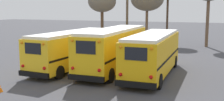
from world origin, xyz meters
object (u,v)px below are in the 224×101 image
(utility_pole, at_px, (127,16))
(school_bus_0, at_px, (73,48))
(bare_tree_0, at_px, (102,2))
(traffic_cone, at_px, (0,88))
(school_bus_2, at_px, (153,53))
(school_bus_1, at_px, (114,48))

(utility_pole, bearing_deg, school_bus_0, -97.10)
(utility_pole, distance_m, bare_tree_0, 5.00)
(bare_tree_0, bearing_deg, utility_pole, -29.50)
(utility_pole, xyz_separation_m, bare_tree_0, (-4.13, 2.34, 1.58))
(bare_tree_0, relative_size, traffic_cone, 14.17)
(bare_tree_0, bearing_deg, traffic_cone, -83.93)
(school_bus_0, distance_m, utility_pole, 10.53)
(school_bus_2, bearing_deg, traffic_cone, -134.79)
(school_bus_0, relative_size, utility_pole, 1.28)
(school_bus_0, relative_size, school_bus_2, 1.05)
(utility_pole, height_order, traffic_cone, utility_pole)
(school_bus_0, distance_m, bare_tree_0, 13.44)
(school_bus_2, xyz_separation_m, bare_tree_0, (-9.62, 12.57, 4.01))
(school_bus_1, bearing_deg, bare_tree_0, 117.90)
(utility_pole, height_order, bare_tree_0, utility_pole)
(school_bus_2, relative_size, bare_tree_0, 1.37)
(school_bus_1, bearing_deg, school_bus_2, -12.98)
(bare_tree_0, bearing_deg, school_bus_0, -77.10)
(bare_tree_0, bearing_deg, school_bus_2, -52.57)
(traffic_cone, bearing_deg, utility_pole, 83.61)
(school_bus_0, height_order, utility_pole, utility_pole)
(school_bus_0, xyz_separation_m, bare_tree_0, (-2.86, 12.50, 4.03))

